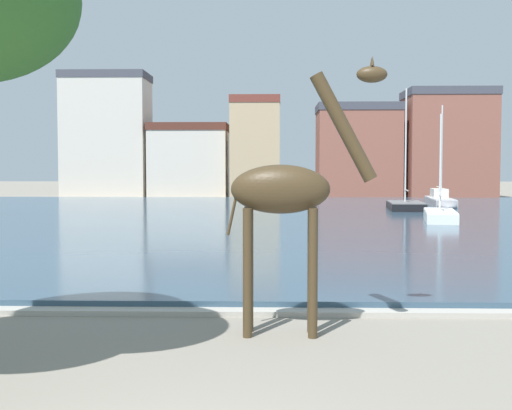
# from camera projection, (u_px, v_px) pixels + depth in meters

# --- Properties ---
(harbor_water) EXTENTS (90.51, 53.36, 0.25)m
(harbor_water) POSITION_uv_depth(u_px,v_px,m) (256.00, 218.00, 41.75)
(harbor_water) COLOR #334C60
(harbor_water) RESTS_ON ground
(quay_edge_coping) EXTENTS (90.51, 0.50, 0.12)m
(quay_edge_coping) POSITION_uv_depth(u_px,v_px,m) (223.00, 312.00, 14.88)
(quay_edge_coping) COLOR #ADA89E
(quay_edge_coping) RESTS_ON ground
(giraffe_statue) EXTENTS (3.08, 0.76, 5.37)m
(giraffe_statue) POSITION_uv_depth(u_px,v_px,m) (289.00, 194.00, 12.96)
(giraffe_statue) COLOR #42331E
(giraffe_statue) RESTS_ON ground
(sailboat_white) EXTENTS (2.69, 6.45, 6.28)m
(sailboat_white) POSITION_uv_depth(u_px,v_px,m) (440.00, 217.00, 38.39)
(sailboat_white) COLOR white
(sailboat_white) RESTS_ON ground
(sailboat_grey) EXTENTS (2.59, 9.40, 8.13)m
(sailboat_grey) POSITION_uv_depth(u_px,v_px,m) (441.00, 202.00, 53.05)
(sailboat_grey) COLOR #939399
(sailboat_grey) RESTS_ON ground
(sailboat_black) EXTENTS (2.79, 6.06, 8.87)m
(sailboat_black) POSITION_uv_depth(u_px,v_px,m) (405.00, 207.00, 48.28)
(sailboat_black) COLOR black
(sailboat_black) RESTS_ON ground
(townhouse_tall_gabled) EXTENTS (9.17, 6.10, 13.53)m
(townhouse_tall_gabled) POSITION_uv_depth(u_px,v_px,m) (107.00, 135.00, 73.67)
(townhouse_tall_gabled) COLOR beige
(townhouse_tall_gabled) RESTS_ON ground
(townhouse_corner_house) EXTENTS (8.45, 7.68, 7.96)m
(townhouse_corner_house) POSITION_uv_depth(u_px,v_px,m) (190.00, 161.00, 73.69)
(townhouse_corner_house) COLOR beige
(townhouse_corner_house) RESTS_ON ground
(townhouse_end_terrace) EXTENTS (5.21, 5.39, 10.65)m
(townhouse_end_terrace) POSITION_uv_depth(u_px,v_px,m) (255.00, 148.00, 70.71)
(townhouse_end_terrace) COLOR tan
(townhouse_end_terrace) RESTS_ON ground
(townhouse_narrow_midrow) EXTENTS (8.64, 6.75, 9.86)m
(townhouse_narrow_midrow) POSITION_uv_depth(u_px,v_px,m) (358.00, 151.00, 70.85)
(townhouse_narrow_midrow) COLOR #8E5142
(townhouse_narrow_midrow) RESTS_ON ground
(townhouse_wide_warehouse) EXTENTS (8.91, 7.00, 11.32)m
(townhouse_wide_warehouse) POSITION_uv_depth(u_px,v_px,m) (448.00, 144.00, 70.07)
(townhouse_wide_warehouse) COLOR #8E5142
(townhouse_wide_warehouse) RESTS_ON ground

